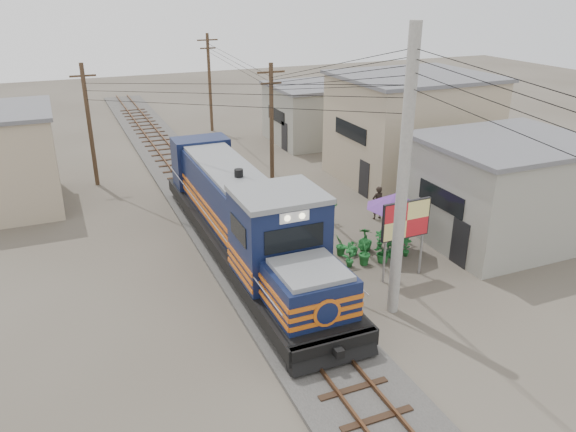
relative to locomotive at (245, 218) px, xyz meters
name	(u,v)px	position (x,y,z in m)	size (l,w,h in m)	color
ground	(299,324)	(0.00, -5.66, -1.81)	(120.00, 120.00, 0.00)	#473F35
ballast	(218,219)	(0.00, 4.34, -1.73)	(3.60, 70.00, 0.16)	#595651
track	(218,216)	(0.00, 4.34, -1.55)	(1.15, 70.00, 0.12)	#51331E
locomotive	(245,218)	(0.00, 0.00, 0.00)	(3.10, 16.86, 4.18)	black
utility_pole_main	(403,180)	(3.50, -6.16, 3.19)	(0.40, 0.40, 10.00)	#9E9B93
wooden_pole_mid	(272,123)	(4.50, 8.34, 1.87)	(1.60, 0.24, 7.00)	#4C3826
wooden_pole_far	(210,81)	(4.80, 22.34, 2.12)	(1.60, 0.24, 7.50)	#4C3826
wooden_pole_left	(89,123)	(-5.00, 12.34, 1.87)	(1.60, 0.24, 7.00)	#4C3826
power_lines	(216,70)	(-0.14, 2.84, 5.76)	(9.65, 19.00, 3.30)	black
shophouse_front	(504,190)	(11.50, -2.66, 0.55)	(7.35, 6.30, 4.70)	gray
shophouse_mid	(410,128)	(12.50, 6.34, 1.30)	(8.40, 7.35, 6.20)	tan
shophouse_back	(314,113)	(11.00, 16.34, 0.30)	(6.30, 6.30, 4.20)	gray
billboard	(406,222)	(5.18, -4.20, 0.63)	(2.15, 0.19, 3.31)	#99999E
market_umbrella	(395,201)	(6.05, -2.11, 0.65)	(2.96, 2.96, 2.79)	black
vendor	(378,203)	(7.46, 1.47, -0.95)	(0.63, 0.41, 1.72)	black
plant_nursery	(368,247)	(4.85, -2.12, -1.33)	(3.32, 2.24, 1.12)	#1D6628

